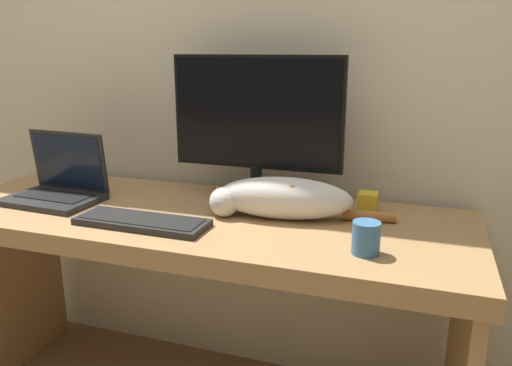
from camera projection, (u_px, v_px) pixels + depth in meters
The scene contains 8 objects.
wall_back at pixel (235, 36), 1.80m from camera, with size 6.40×0.06×2.60m.
desk at pixel (197, 254), 1.64m from camera, with size 1.74×0.63×0.75m.
monitor at pixel (256, 123), 1.64m from camera, with size 0.58×0.17×0.49m.
laptop at pixel (58, 187), 1.72m from camera, with size 0.32×0.23×0.23m.
external_keyboard at pixel (142, 222), 1.48m from camera, with size 0.40×0.14×0.02m.
cat at pixel (280, 198), 1.53m from camera, with size 0.56×0.19×0.13m.
coffee_mug at pixel (366, 238), 1.27m from camera, with size 0.07×0.07×0.09m.
small_toy at pixel (368, 202), 1.61m from camera, with size 0.06×0.06×0.06m.
Camera 1 is at (0.67, -1.06, 1.26)m, focal length 35.00 mm.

